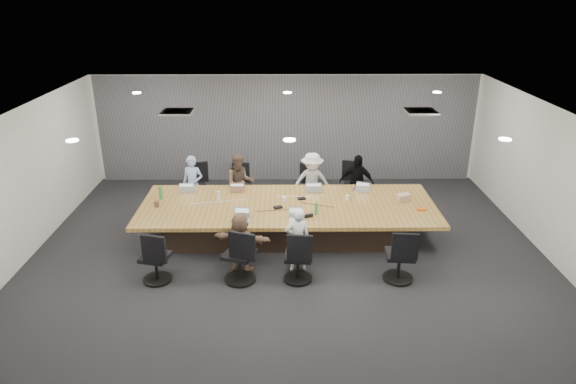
{
  "coord_description": "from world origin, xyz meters",
  "views": [
    {
      "loc": [
        -0.1,
        -9.11,
        4.89
      ],
      "look_at": [
        0.0,
        0.4,
        1.05
      ],
      "focal_mm": 32.0,
      "sensor_mm": 36.0,
      "label": 1
    }
  ],
  "objects_px": {
    "chair_2": "(311,190)",
    "laptop_5": "(243,221)",
    "chair_5": "(239,259)",
    "person_2": "(312,182)",
    "conference_table": "(288,219)",
    "person_0": "(193,184)",
    "chair_4": "(156,261)",
    "chair_6": "(298,260)",
    "laptop_3": "(360,189)",
    "canvas_bag": "(403,198)",
    "chair_0": "(196,189)",
    "person_3": "(356,183)",
    "laptop_0": "(189,190)",
    "chair_7": "(399,259)",
    "person_1": "(240,183)",
    "mug_brown": "(157,204)",
    "laptop_6": "(297,220)",
    "bottle_green_right": "(316,209)",
    "stapler": "(309,216)",
    "person_5": "(241,242)",
    "snack_packet": "(421,209)",
    "person_6": "(298,240)",
    "chair_3": "(354,188)",
    "bottle_clear": "(219,197)",
    "chair_1": "(241,189)",
    "laptop_1": "(238,190)",
    "laptop_2": "(313,189)",
    "bottle_green_left": "(161,192)"
  },
  "relations": [
    {
      "from": "chair_0",
      "to": "chair_3",
      "type": "distance_m",
      "value": 3.75
    },
    {
      "from": "chair_4",
      "to": "person_0",
      "type": "height_order",
      "value": "person_0"
    },
    {
      "from": "laptop_0",
      "to": "laptop_3",
      "type": "bearing_deg",
      "value": 178.56
    },
    {
      "from": "laptop_0",
      "to": "mug_brown",
      "type": "height_order",
      "value": "mug_brown"
    },
    {
      "from": "chair_5",
      "to": "person_2",
      "type": "height_order",
      "value": "person_2"
    },
    {
      "from": "chair_6",
      "to": "mug_brown",
      "type": "xyz_separation_m",
      "value": [
        -2.81,
        1.6,
        0.4
      ]
    },
    {
      "from": "person_5",
      "to": "snack_packet",
      "type": "xyz_separation_m",
      "value": [
        3.52,
        1.03,
        0.18
      ]
    },
    {
      "from": "chair_5",
      "to": "laptop_6",
      "type": "relative_size",
      "value": 3.09
    },
    {
      "from": "laptop_1",
      "to": "mug_brown",
      "type": "bearing_deg",
      "value": 30.8
    },
    {
      "from": "chair_4",
      "to": "chair_2",
      "type": "bearing_deg",
      "value": 63.44
    },
    {
      "from": "person_2",
      "to": "person_5",
      "type": "distance_m",
      "value": 3.06
    },
    {
      "from": "chair_6",
      "to": "canvas_bag",
      "type": "bearing_deg",
      "value": 44.69
    },
    {
      "from": "conference_table",
      "to": "canvas_bag",
      "type": "bearing_deg",
      "value": 3.82
    },
    {
      "from": "snack_packet",
      "to": "bottle_green_right",
      "type": "bearing_deg",
      "value": -175.28
    },
    {
      "from": "chair_7",
      "to": "mug_brown",
      "type": "relative_size",
      "value": 7.06
    },
    {
      "from": "laptop_1",
      "to": "person_3",
      "type": "distance_m",
      "value": 2.73
    },
    {
      "from": "laptop_0",
      "to": "canvas_bag",
      "type": "bearing_deg",
      "value": 170.55
    },
    {
      "from": "chair_2",
      "to": "bottle_clear",
      "type": "bearing_deg",
      "value": 56.01
    },
    {
      "from": "chair_3",
      "to": "person_3",
      "type": "height_order",
      "value": "person_3"
    },
    {
      "from": "chair_3",
      "to": "person_2",
      "type": "bearing_deg",
      "value": 31.87
    },
    {
      "from": "person_3",
      "to": "laptop_5",
      "type": "distance_m",
      "value": 3.26
    },
    {
      "from": "chair_0",
      "to": "bottle_clear",
      "type": "height_order",
      "value": "bottle_clear"
    },
    {
      "from": "chair_5",
      "to": "person_0",
      "type": "xyz_separation_m",
      "value": [
        -1.29,
        3.05,
        0.22
      ]
    },
    {
      "from": "laptop_5",
      "to": "chair_0",
      "type": "bearing_deg",
      "value": 123.98
    },
    {
      "from": "chair_0",
      "to": "person_1",
      "type": "height_order",
      "value": "person_1"
    },
    {
      "from": "chair_5",
      "to": "person_6",
      "type": "height_order",
      "value": "person_6"
    },
    {
      "from": "laptop_1",
      "to": "laptop_3",
      "type": "xyz_separation_m",
      "value": [
        2.67,
        0.0,
        0.0
      ]
    },
    {
      "from": "chair_6",
      "to": "person_0",
      "type": "height_order",
      "value": "person_0"
    },
    {
      "from": "bottle_green_right",
      "to": "stapler",
      "type": "height_order",
      "value": "bottle_green_right"
    },
    {
      "from": "conference_table",
      "to": "chair_1",
      "type": "xyz_separation_m",
      "value": [
        -1.09,
        1.7,
        -0.01
      ]
    },
    {
      "from": "person_2",
      "to": "canvas_bag",
      "type": "relative_size",
      "value": 5.2
    },
    {
      "from": "person_5",
      "to": "chair_4",
      "type": "bearing_deg",
      "value": 25.66
    },
    {
      "from": "bottle_green_right",
      "to": "person_2",
      "type": "bearing_deg",
      "value": 89.46
    },
    {
      "from": "chair_0",
      "to": "person_2",
      "type": "bearing_deg",
      "value": 158.1
    },
    {
      "from": "laptop_0",
      "to": "laptop_2",
      "type": "relative_size",
      "value": 0.93
    },
    {
      "from": "laptop_6",
      "to": "bottle_green_left",
      "type": "relative_size",
      "value": 1.02
    },
    {
      "from": "person_1",
      "to": "chair_7",
      "type": "bearing_deg",
      "value": -55.39
    },
    {
      "from": "chair_6",
      "to": "laptop_3",
      "type": "distance_m",
      "value": 2.9
    },
    {
      "from": "chair_3",
      "to": "laptop_3",
      "type": "distance_m",
      "value": 0.96
    },
    {
      "from": "chair_4",
      "to": "person_6",
      "type": "relative_size",
      "value": 0.64
    },
    {
      "from": "snack_packet",
      "to": "laptop_5",
      "type": "bearing_deg",
      "value": -172.31
    },
    {
      "from": "chair_1",
      "to": "chair_6",
      "type": "distance_m",
      "value": 3.62
    },
    {
      "from": "chair_0",
      "to": "person_3",
      "type": "height_order",
      "value": "person_3"
    },
    {
      "from": "chair_7",
      "to": "person_1",
      "type": "height_order",
      "value": "person_1"
    },
    {
      "from": "chair_5",
      "to": "person_0",
      "type": "relative_size",
      "value": 0.66
    },
    {
      "from": "conference_table",
      "to": "person_0",
      "type": "bearing_deg",
      "value": 148.02
    },
    {
      "from": "chair_2",
      "to": "laptop_5",
      "type": "height_order",
      "value": "laptop_5"
    },
    {
      "from": "conference_table",
      "to": "laptop_6",
      "type": "relative_size",
      "value": 21.17
    },
    {
      "from": "laptop_2",
      "to": "laptop_6",
      "type": "xyz_separation_m",
      "value": [
        -0.4,
        -1.6,
        0.0
      ]
    },
    {
      "from": "person_6",
      "to": "bottle_green_right",
      "type": "height_order",
      "value": "person_6"
    }
  ]
}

